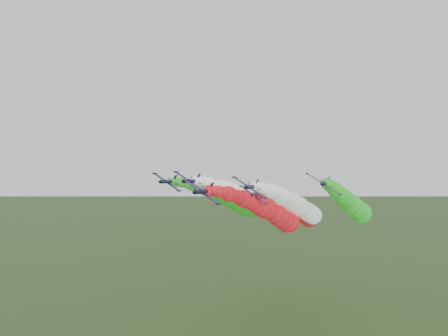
{
  "coord_description": "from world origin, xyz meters",
  "views": [
    {
      "loc": [
        36.08,
        -82.31,
        43.2
      ],
      "look_at": [
        5.25,
        11.9,
        45.36
      ],
      "focal_mm": 35.0,
      "sensor_mm": 36.0,
      "label": 1
    }
  ],
  "objects_px": {
    "jet_lead": "(271,212)",
    "jet_outer_left": "(231,200)",
    "jet_inner_right": "(297,205)",
    "jet_trail": "(296,210)",
    "jet_outer_right": "(351,204)",
    "jet_inner_left": "(252,201)"
  },
  "relations": [
    {
      "from": "jet_inner_right",
      "to": "jet_trail",
      "type": "xyz_separation_m",
      "value": [
        -3.16,
        20.16,
        -2.9
      ]
    },
    {
      "from": "jet_outer_left",
      "to": "jet_trail",
      "type": "relative_size",
      "value": 1.0
    },
    {
      "from": "jet_lead",
      "to": "jet_outer_right",
      "type": "height_order",
      "value": "jet_outer_right"
    },
    {
      "from": "jet_inner_left",
      "to": "jet_outer_right",
      "type": "xyz_separation_m",
      "value": [
        29.52,
        5.05,
        -0.76
      ]
    },
    {
      "from": "jet_lead",
      "to": "jet_outer_right",
      "type": "xyz_separation_m",
      "value": [
        21.06,
        16.5,
        1.64
      ]
    },
    {
      "from": "jet_inner_right",
      "to": "jet_lead",
      "type": "bearing_deg",
      "value": -121.28
    },
    {
      "from": "jet_inner_left",
      "to": "jet_outer_right",
      "type": "distance_m",
      "value": 29.96
    },
    {
      "from": "jet_inner_right",
      "to": "jet_outer_left",
      "type": "distance_m",
      "value": 27.22
    },
    {
      "from": "jet_lead",
      "to": "jet_inner_right",
      "type": "xyz_separation_m",
      "value": [
        5.8,
        9.54,
        1.35
      ]
    },
    {
      "from": "jet_lead",
      "to": "jet_inner_left",
      "type": "relative_size",
      "value": 1.01
    },
    {
      "from": "jet_lead",
      "to": "jet_inner_left",
      "type": "height_order",
      "value": "jet_inner_left"
    },
    {
      "from": "jet_outer_right",
      "to": "jet_trail",
      "type": "bearing_deg",
      "value": 144.39
    },
    {
      "from": "jet_outer_left",
      "to": "jet_lead",
      "type": "bearing_deg",
      "value": -49.87
    },
    {
      "from": "jet_lead",
      "to": "jet_trail",
      "type": "bearing_deg",
      "value": 84.93
    },
    {
      "from": "jet_lead",
      "to": "jet_outer_left",
      "type": "bearing_deg",
      "value": 130.13
    },
    {
      "from": "jet_inner_left",
      "to": "jet_outer_left",
      "type": "height_order",
      "value": "jet_inner_left"
    },
    {
      "from": "jet_inner_left",
      "to": "jet_outer_left",
      "type": "bearing_deg",
      "value": 133.74
    },
    {
      "from": "jet_outer_right",
      "to": "jet_inner_right",
      "type": "bearing_deg",
      "value": -155.49
    },
    {
      "from": "jet_inner_left",
      "to": "jet_inner_right",
      "type": "height_order",
      "value": "jet_inner_left"
    },
    {
      "from": "jet_outer_left",
      "to": "jet_outer_right",
      "type": "bearing_deg",
      "value": -7.77
    },
    {
      "from": "jet_outer_right",
      "to": "jet_trail",
      "type": "xyz_separation_m",
      "value": [
        -18.43,
        13.2,
        -3.19
      ]
    },
    {
      "from": "jet_inner_right",
      "to": "jet_trail",
      "type": "relative_size",
      "value": 0.99
    }
  ]
}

